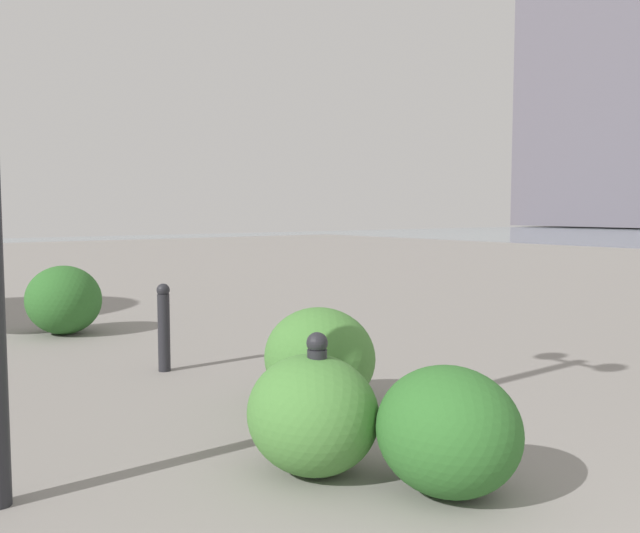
{
  "coord_description": "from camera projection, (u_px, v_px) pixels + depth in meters",
  "views": [
    {
      "loc": [
        -0.31,
        1.81,
        1.61
      ],
      "look_at": [
        9.29,
        -5.38,
        0.62
      ],
      "focal_mm": 38.67,
      "sensor_mm": 36.0,
      "label": 1
    }
  ],
  "objects": [
    {
      "name": "shrub_wide",
      "position": [
        448.0,
        431.0,
        3.88
      ],
      "size": [
        0.86,
        0.78,
        0.73
      ],
      "color": "#2D6628",
      "rests_on": "ground"
    },
    {
      "name": "bollard_mid",
      "position": [
        164.0,
        326.0,
        6.85
      ],
      "size": [
        0.13,
        0.13,
        0.88
      ],
      "color": "#232328",
      "rests_on": "ground"
    },
    {
      "name": "shrub_tall",
      "position": [
        319.0,
        358.0,
        5.59
      ],
      "size": [
        0.96,
        0.87,
        0.82
      ],
      "color": "#477F38",
      "rests_on": "ground"
    },
    {
      "name": "shrub_low",
      "position": [
        64.0,
        300.0,
        8.91
      ],
      "size": [
        1.05,
        0.94,
        0.89
      ],
      "color": "#2D6628",
      "rests_on": "ground"
    },
    {
      "name": "building_highrise",
      "position": [
        621.0,
        58.0,
        67.9
      ],
      "size": [
        17.51,
        10.7,
        35.24
      ],
      "color": "#5B5660",
      "rests_on": "ground"
    },
    {
      "name": "bollard_near",
      "position": [
        317.0,
        401.0,
        4.15
      ],
      "size": [
        0.13,
        0.13,
        0.88
      ],
      "color": "#232328",
      "rests_on": "ground"
    },
    {
      "name": "shrub_round",
      "position": [
        312.0,
        414.0,
        4.19
      ],
      "size": [
        0.86,
        0.78,
        0.73
      ],
      "color": "#477F38",
      "rests_on": "ground"
    }
  ]
}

